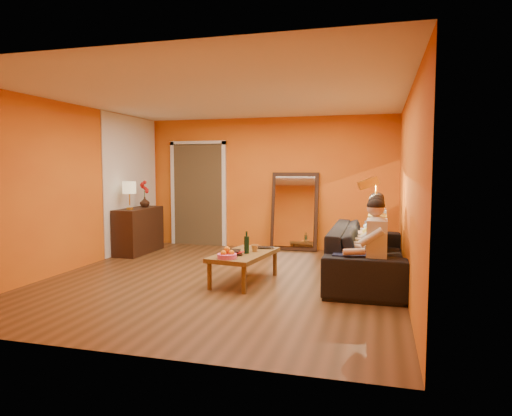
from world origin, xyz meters
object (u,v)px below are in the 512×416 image
(coffee_table, at_px, (244,267))
(person_far_right, at_px, (377,232))
(person_mid_left, at_px, (377,243))
(vase, at_px, (145,202))
(mirror_frame, at_px, (295,211))
(floor_lamp, at_px, (375,228))
(table_lamp, at_px, (129,196))
(person_far_left, at_px, (377,250))
(tumbler, at_px, (255,248))
(sofa, at_px, (367,253))
(person_mid_right, at_px, (377,237))
(sideboard, at_px, (139,230))
(dog, at_px, (347,264))
(wine_bottle, at_px, (247,242))
(laptop, at_px, (263,248))

(coffee_table, relative_size, person_far_right, 1.00)
(coffee_table, relative_size, person_mid_left, 1.00)
(person_far_right, bearing_deg, vase, 172.36)
(mirror_frame, xyz_separation_m, person_far_right, (1.58, -1.42, -0.15))
(floor_lamp, xyz_separation_m, person_far_right, (0.03, 0.38, -0.11))
(table_lamp, bearing_deg, person_far_right, -0.47)
(person_far_left, xyz_separation_m, tumbler, (-1.67, 0.48, -0.14))
(mirror_frame, relative_size, sofa, 0.58)
(person_mid_right, bearing_deg, mirror_frame, 128.79)
(sideboard, distance_m, dog, 4.23)
(wine_bottle, xyz_separation_m, vase, (-2.63, 1.93, 0.37))
(table_lamp, bearing_deg, person_mid_left, -14.57)
(sofa, height_order, coffee_table, sofa)
(person_mid_left, bearing_deg, sofa, 106.11)
(coffee_table, distance_m, person_mid_left, 1.85)
(coffee_table, bearing_deg, sideboard, 155.92)
(sofa, xyz_separation_m, person_mid_right, (0.13, 0.10, 0.23))
(person_far_left, distance_m, person_mid_left, 0.55)
(mirror_frame, relative_size, dog, 2.56)
(person_mid_left, relative_size, wine_bottle, 3.94)
(floor_lamp, relative_size, person_mid_left, 1.18)
(tumbler, bearing_deg, wine_bottle, -112.38)
(sideboard, bearing_deg, mirror_frame, 21.16)
(sofa, distance_m, person_far_left, 1.03)
(sideboard, distance_m, person_mid_right, 4.46)
(sofa, bearing_deg, laptop, 101.12)
(table_lamp, xyz_separation_m, person_mid_left, (4.37, -1.14, -0.49))
(table_lamp, height_order, person_far_left, table_lamp)
(wine_bottle, bearing_deg, laptop, 72.00)
(person_far_right, bearing_deg, person_far_left, -90.00)
(person_far_right, bearing_deg, coffee_table, -144.25)
(person_far_right, bearing_deg, mirror_frame, 138.13)
(mirror_frame, xyz_separation_m, table_lamp, (-2.79, -1.38, 0.34))
(person_far_right, height_order, laptop, person_far_right)
(person_far_left, height_order, tumbler, person_far_left)
(sofa, distance_m, coffee_table, 1.79)
(coffee_table, xyz_separation_m, person_mid_right, (1.79, 0.74, 0.40))
(person_far_left, bearing_deg, sideboard, 155.56)
(vase, bearing_deg, floor_lamp, -12.58)
(mirror_frame, distance_m, person_far_right, 2.13)
(sofa, height_order, dog, sofa)
(person_far_right, bearing_deg, sofa, -101.31)
(table_lamp, xyz_separation_m, tumbler, (2.70, -1.21, -0.64))
(wine_bottle, relative_size, vase, 1.60)
(person_mid_left, xyz_separation_m, laptop, (-1.61, 0.16, -0.18))
(floor_lamp, height_order, tumbler, floor_lamp)
(laptop, bearing_deg, mirror_frame, 77.66)
(person_mid_left, bearing_deg, vase, 158.90)
(vase, bearing_deg, wine_bottle, -36.28)
(person_mid_right, relative_size, wine_bottle, 3.94)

